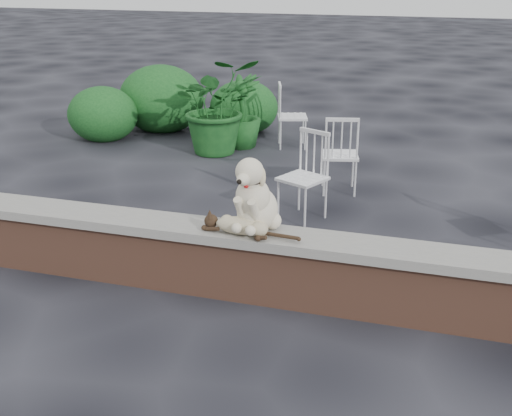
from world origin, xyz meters
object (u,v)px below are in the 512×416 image
(cat, at_px, (242,225))
(potted_plant_b, at_px, (241,112))
(dog, at_px, (257,191))
(chair_c, at_px, (340,154))
(potted_plant_a, at_px, (217,105))
(chair_e, at_px, (292,116))
(chair_b, at_px, (303,177))

(cat, height_order, potted_plant_b, potted_plant_b)
(dog, xyz_separation_m, chair_c, (0.21, 2.70, -0.43))
(dog, relative_size, potted_plant_a, 0.46)
(potted_plant_a, relative_size, potted_plant_b, 1.29)
(chair_c, xyz_separation_m, potted_plant_a, (-1.96, 1.18, 0.21))
(dog, bearing_deg, chair_c, 95.13)
(cat, height_order, potted_plant_a, potted_plant_a)
(cat, height_order, chair_e, chair_e)
(dog, bearing_deg, chair_e, 109.68)
(cat, distance_m, chair_e, 4.69)
(chair_e, relative_size, potted_plant_b, 0.88)
(chair_c, bearing_deg, dog, 72.61)
(potted_plant_a, xyz_separation_m, potted_plant_b, (0.23, 0.38, -0.15))
(dog, height_order, chair_b, dog)
(chair_c, bearing_deg, potted_plant_b, -54.85)
(cat, relative_size, potted_plant_a, 0.70)
(dog, distance_m, potted_plant_b, 4.53)
(chair_e, bearing_deg, potted_plant_b, 89.77)
(dog, xyz_separation_m, potted_plant_b, (-1.52, 4.26, -0.36))
(chair_e, height_order, potted_plant_a, potted_plant_a)
(chair_b, bearing_deg, dog, -64.55)
(chair_c, height_order, chair_b, same)
(chair_e, bearing_deg, cat, 171.32)
(chair_c, bearing_deg, chair_e, -73.40)
(cat, bearing_deg, dog, 71.54)
(chair_b, bearing_deg, cat, -67.04)
(cat, xyz_separation_m, potted_plant_b, (-1.44, 4.41, -0.13))
(potted_plant_a, bearing_deg, cat, -67.54)
(chair_e, bearing_deg, dog, 172.60)
(cat, bearing_deg, potted_plant_a, 122.08)
(cat, bearing_deg, chair_c, 93.77)
(dog, distance_m, chair_c, 2.74)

